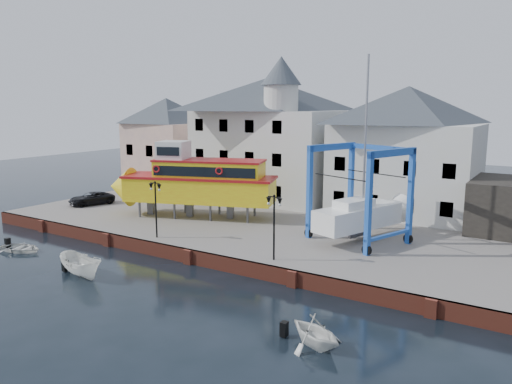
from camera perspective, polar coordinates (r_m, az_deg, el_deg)
The scene contains 14 objects.
ground at distance 34.54m, azimuth -7.71°, elevation -8.14°, with size 140.00×140.00×0.00m, color black.
hardstanding at distance 43.05m, azimuth 1.72°, elevation -3.66°, with size 44.00×22.00×1.00m, color slate.
quay_wall at distance 34.46m, azimuth -7.61°, elevation -7.31°, with size 44.00×0.47×1.00m.
building_pink at distance 58.39m, azimuth -10.09°, elevation 5.47°, with size 8.00×7.00×10.30m.
building_white_main at distance 50.76m, azimuth 1.28°, elevation 6.28°, with size 14.00×8.30×14.00m.
building_white_right at distance 45.86m, azimuth 16.75°, elevation 4.50°, with size 12.00×8.00×11.20m.
lamp_post_left at distance 36.98m, azimuth -11.43°, elevation -0.35°, with size 1.12×0.32×4.20m.
lamp_post_right at distance 31.03m, azimuth 2.08°, elevation -2.17°, with size 1.12×0.32×4.20m.
tour_boat at distance 43.48m, azimuth -7.59°, elevation 1.21°, with size 15.35×8.32×6.54m.
travel_lift at distance 36.96m, azimuth 12.40°, elevation -1.95°, with size 7.34×8.89×13.08m.
van at distance 51.11m, azimuth -18.29°, elevation -0.70°, with size 1.98×4.30×1.20m, color black.
motorboat_a at distance 33.79m, azimuth -19.28°, elevation -9.06°, with size 1.55×4.12×1.59m, color white.
motorboat_c at distance 23.69m, azimuth 6.76°, elevation -17.05°, with size 2.56×2.96×1.56m, color white.
motorboat_d at distance 40.96m, azimuth -25.30°, elevation -6.11°, with size 2.38×3.34×0.69m, color white.
Camera 1 is at (21.23, -25.00, 10.83)m, focal length 35.00 mm.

